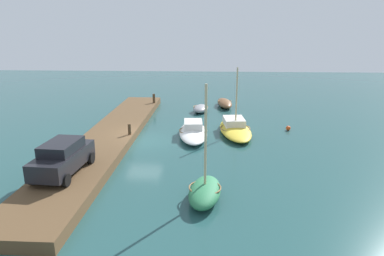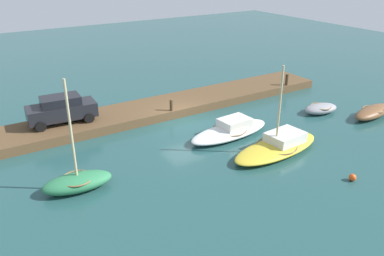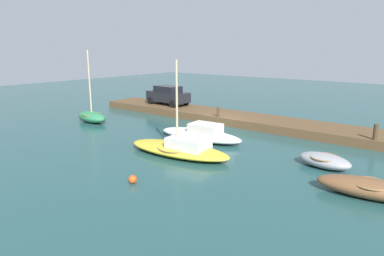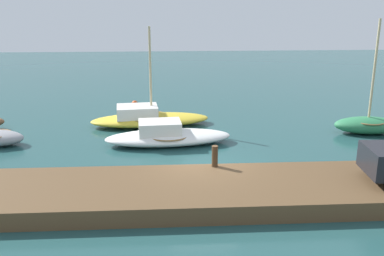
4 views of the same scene
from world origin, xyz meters
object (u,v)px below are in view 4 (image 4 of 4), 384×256
at_px(rowboat_green, 368,124).
at_px(mooring_post_mid_west, 215,156).
at_px(marker_buoy, 135,104).
at_px(sailboat_yellow, 148,118).
at_px(motorboat_white, 167,136).

relative_size(rowboat_green, mooring_post_mid_west, 7.16).
height_order(mooring_post_mid_west, marker_buoy, mooring_post_mid_west).
distance_m(sailboat_yellow, marker_buoy, 4.48).
height_order(motorboat_white, sailboat_yellow, sailboat_yellow).
bearing_deg(mooring_post_mid_west, sailboat_yellow, 109.30).
bearing_deg(motorboat_white, marker_buoy, 100.32).
bearing_deg(mooring_post_mid_west, rowboat_green, 33.70).
relative_size(motorboat_white, mooring_post_mid_west, 7.59).
height_order(sailboat_yellow, marker_buoy, sailboat_yellow).
bearing_deg(marker_buoy, motorboat_white, -75.44).
bearing_deg(marker_buoy, sailboat_yellow, -77.29).
relative_size(motorboat_white, marker_buoy, 15.89).
bearing_deg(rowboat_green, mooring_post_mid_west, -139.95).
xyz_separation_m(motorboat_white, sailboat_yellow, (-0.99, 3.23, 0.00)).
relative_size(motorboat_white, sailboat_yellow, 0.92).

